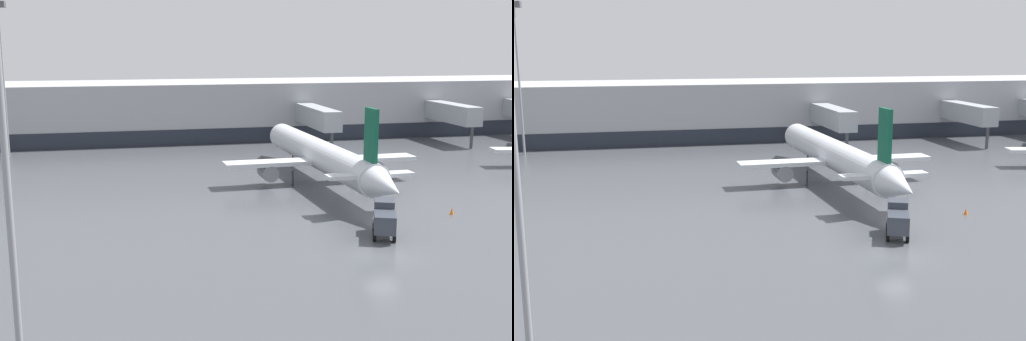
{
  "view_description": "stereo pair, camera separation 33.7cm",
  "coord_description": "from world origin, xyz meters",
  "views": [
    {
      "loc": [
        -18.66,
        -41.11,
        15.11
      ],
      "look_at": [
        -5.17,
        18.05,
        3.0
      ],
      "focal_mm": 45.0,
      "sensor_mm": 36.0,
      "label": 1
    },
    {
      "loc": [
        -18.33,
        -41.19,
        15.11
      ],
      "look_at": [
        -5.17,
        18.05,
        3.0
      ],
      "focal_mm": 45.0,
      "sensor_mm": 36.0,
      "label": 2
    }
  ],
  "objects": [
    {
      "name": "terminal_building",
      "position": [
        0.34,
        61.82,
        4.5
      ],
      "size": [
        160.0,
        30.02,
        9.0
      ],
      "color": "#9EA0A5",
      "rests_on": "ground_plane"
    },
    {
      "name": "parked_jet_0",
      "position": [
        3.56,
        24.36,
        3.05
      ],
      "size": [
        21.59,
        37.66,
        9.47
      ],
      "rotation": [
        0.0,
        0.0,
        1.59
      ],
      "color": "silver",
      "rests_on": "ground_plane"
    },
    {
      "name": "ground_plane",
      "position": [
        0.0,
        0.0,
        0.0
      ],
      "size": [
        320.0,
        320.0,
        0.0
      ],
      "primitive_type": "plane",
      "color": "#424449"
    },
    {
      "name": "service_truck_2",
      "position": [
        2.16,
        4.4,
        1.48
      ],
      "size": [
        3.14,
        4.63,
        2.66
      ],
      "rotation": [
        0.0,
        0.0,
        1.18
      ],
      "color": "#2D333D",
      "rests_on": "ground_plane"
    },
    {
      "name": "apron_light_mast_0",
      "position": [
        -32.41,
        50.66,
        15.91
      ],
      "size": [
        1.8,
        1.8,
        20.46
      ],
      "color": "gray",
      "rests_on": "ground_plane"
    },
    {
      "name": "traffic_cone_0",
      "position": [
        10.85,
        9.2,
        0.28
      ],
      "size": [
        0.38,
        0.38,
        0.57
      ],
      "color": "orange",
      "rests_on": "ground_plane"
    }
  ]
}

